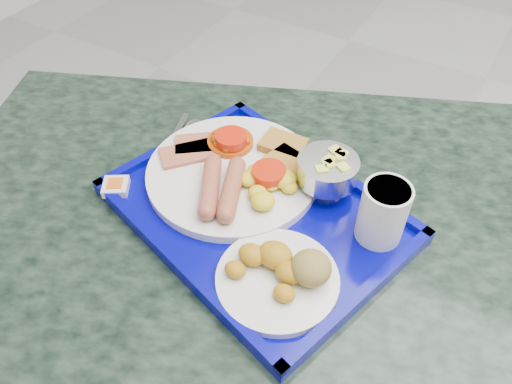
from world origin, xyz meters
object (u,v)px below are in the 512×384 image
fruit_bowl (328,170)px  bread_plate (282,273)px  juice_cup (383,211)px  tray (256,213)px  main_plate (238,171)px  table (268,291)px

fruit_bowl → bread_plate: bearing=-83.7°
fruit_bowl → juice_cup: (0.10, -0.04, 0.01)m
fruit_bowl → juice_cup: size_ratio=1.00×
tray → main_plate: bearing=142.4°
tray → bread_plate: (0.09, -0.09, 0.02)m
fruit_bowl → tray: bearing=-128.2°
bread_plate → fruit_bowl: (-0.02, 0.18, 0.03)m
main_plate → table: bearing=-31.6°
main_plate → fruit_bowl: size_ratio=2.96×
table → juice_cup: bearing=21.1°
table → fruit_bowl: size_ratio=13.86×
tray → fruit_bowl: bearing=51.8°
bread_plate → juice_cup: bearing=59.3°
tray → bread_plate: bread_plate is taller
table → tray: (-0.03, 0.01, 0.19)m
table → fruit_bowl: 0.26m
bread_plate → table: bearing=127.4°
table → fruit_bowl: fruit_bowl is taller
tray → main_plate: (-0.06, 0.05, 0.02)m
bread_plate → juice_cup: juice_cup is taller
tray → juice_cup: (0.18, 0.05, 0.06)m
bread_plate → juice_cup: size_ratio=1.77×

